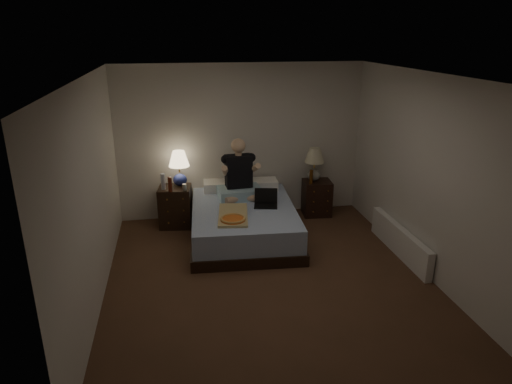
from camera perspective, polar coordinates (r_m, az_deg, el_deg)
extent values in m
cube|color=brown|center=(5.87, 1.60, -10.78)|extent=(4.00, 4.50, 0.00)
cube|color=white|center=(5.09, 1.87, 14.33)|extent=(4.00, 4.50, 0.00)
cube|color=silver|center=(7.48, -1.86, 6.30)|extent=(4.00, 0.00, 2.50)
cube|color=silver|center=(3.37, 9.81, -11.27)|extent=(4.00, 0.00, 2.50)
cube|color=silver|center=(5.32, -19.84, -0.42)|extent=(0.00, 4.50, 2.50)
cube|color=silver|center=(6.07, 20.54, 1.89)|extent=(0.00, 4.50, 2.50)
cube|color=#5D80BB|center=(6.85, -1.57, -3.77)|extent=(1.62, 2.09, 0.50)
cube|color=black|center=(7.36, -10.02, -1.80)|extent=(0.55, 0.51, 0.64)
cube|color=black|center=(7.77, 7.59, -0.72)|extent=(0.49, 0.44, 0.59)
cylinder|color=silver|center=(7.16, -11.54, 1.30)|extent=(0.07, 0.07, 0.25)
cylinder|color=#B8B8B3|center=(7.08, -8.95, 0.61)|extent=(0.07, 0.07, 0.10)
cylinder|color=#50180B|center=(7.03, -10.70, 0.94)|extent=(0.06, 0.06, 0.23)
cylinder|color=#4F2B0B|center=(7.51, 6.90, 1.90)|extent=(0.06, 0.06, 0.23)
cube|color=white|center=(6.68, 17.53, -5.87)|extent=(0.10, 1.60, 0.40)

